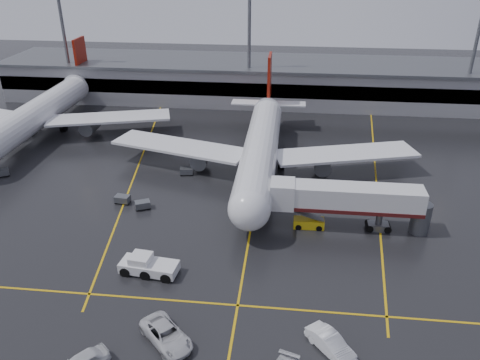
# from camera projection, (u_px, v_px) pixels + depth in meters

# --- Properties ---
(ground) EXTENTS (220.00, 220.00, 0.00)m
(ground) POSITION_uv_depth(u_px,v_px,m) (256.00, 200.00, 67.61)
(ground) COLOR black
(ground) RESTS_ON ground
(apron_line_centre) EXTENTS (0.25, 90.00, 0.02)m
(apron_line_centre) POSITION_uv_depth(u_px,v_px,m) (256.00, 200.00, 67.61)
(apron_line_centre) COLOR gold
(apron_line_centre) RESTS_ON ground
(apron_line_stop) EXTENTS (60.00, 0.25, 0.02)m
(apron_line_stop) POSITION_uv_depth(u_px,v_px,m) (238.00, 305.00, 48.08)
(apron_line_stop) COLOR gold
(apron_line_stop) RESTS_ON ground
(apron_line_left) EXTENTS (9.99, 69.35, 0.02)m
(apron_line_left) POSITION_uv_depth(u_px,v_px,m) (139.00, 164.00, 78.47)
(apron_line_left) COLOR gold
(apron_line_left) RESTS_ON ground
(apron_line_right) EXTENTS (7.57, 69.64, 0.02)m
(apron_line_right) POSITION_uv_depth(u_px,v_px,m) (376.00, 175.00, 74.70)
(apron_line_right) COLOR gold
(apron_line_right) RESTS_ON ground
(terminal) EXTENTS (122.00, 19.00, 8.60)m
(terminal) POSITION_uv_depth(u_px,v_px,m) (273.00, 81.00, 108.22)
(terminal) COLOR gray
(terminal) RESTS_ON ground
(light_mast_left) EXTENTS (3.00, 1.20, 25.45)m
(light_mast_left) POSITION_uv_depth(u_px,v_px,m) (64.00, 35.00, 102.85)
(light_mast_left) COLOR #595B60
(light_mast_left) RESTS_ON ground
(light_mast_mid) EXTENTS (3.00, 1.20, 25.45)m
(light_mast_mid) POSITION_uv_depth(u_px,v_px,m) (249.00, 39.00, 98.89)
(light_mast_mid) COLOR #595B60
(light_mast_mid) RESTS_ON ground
(light_mast_right) EXTENTS (3.00, 1.20, 25.45)m
(light_mast_right) POSITION_uv_depth(u_px,v_px,m) (476.00, 44.00, 94.43)
(light_mast_right) COLOR #595B60
(light_mast_right) RESTS_ON ground
(main_airliner) EXTENTS (48.80, 45.60, 14.10)m
(main_airliner) POSITION_uv_depth(u_px,v_px,m) (261.00, 146.00, 74.33)
(main_airliner) COLOR silver
(main_airliner) RESTS_ON ground
(second_airliner) EXTENTS (48.80, 45.60, 14.10)m
(second_airliner) POSITION_uv_depth(u_px,v_px,m) (41.00, 112.00, 89.15)
(second_airliner) COLOR silver
(second_airliner) RESTS_ON ground
(jet_bridge) EXTENTS (19.90, 3.40, 6.05)m
(jet_bridge) POSITION_uv_depth(u_px,v_px,m) (348.00, 200.00, 59.34)
(jet_bridge) COLOR silver
(jet_bridge) RESTS_ON ground
(pushback_tractor) EXTENTS (6.58, 3.38, 2.26)m
(pushback_tractor) POSITION_uv_depth(u_px,v_px,m) (148.00, 266.00, 52.44)
(pushback_tractor) COLOR silver
(pushback_tractor) RESTS_ON ground
(belt_loader) EXTENTS (3.89, 1.87, 2.45)m
(belt_loader) POSITION_uv_depth(u_px,v_px,m) (309.00, 223.00, 60.94)
(belt_loader) COLOR gold
(belt_loader) RESTS_ON ground
(service_van_a) EXTENTS (6.18, 6.20, 1.67)m
(service_van_a) POSITION_uv_depth(u_px,v_px,m) (166.00, 335.00, 43.38)
(service_van_a) COLOR silver
(service_van_a) RESTS_ON ground
(service_van_c) EXTENTS (4.65, 5.07, 1.68)m
(service_van_c) POSITION_uv_depth(u_px,v_px,m) (330.00, 343.00, 42.44)
(service_van_c) COLOR silver
(service_van_c) RESTS_ON ground
(baggage_cart_a) EXTENTS (2.36, 2.02, 1.12)m
(baggage_cart_a) POSITION_uv_depth(u_px,v_px,m) (143.00, 205.00, 65.11)
(baggage_cart_a) COLOR #595B60
(baggage_cart_a) RESTS_ON ground
(baggage_cart_b) EXTENTS (2.13, 1.51, 1.12)m
(baggage_cart_b) POSITION_uv_depth(u_px,v_px,m) (122.00, 199.00, 66.52)
(baggage_cart_b) COLOR #595B60
(baggage_cart_b) RESTS_ON ground
(baggage_cart_c) EXTENTS (2.16, 1.57, 1.12)m
(baggage_cart_c) POSITION_uv_depth(u_px,v_px,m) (187.00, 171.00, 74.57)
(baggage_cart_c) COLOR #595B60
(baggage_cart_c) RESTS_ON ground
(baggage_cart_e) EXTENTS (2.39, 2.18, 1.12)m
(baggage_cart_e) POSITION_uv_depth(u_px,v_px,m) (2.00, 172.00, 74.07)
(baggage_cart_e) COLOR #595B60
(baggage_cart_e) RESTS_ON ground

